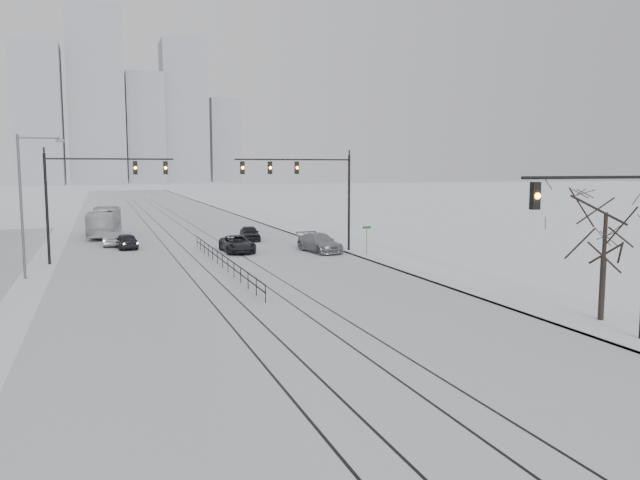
# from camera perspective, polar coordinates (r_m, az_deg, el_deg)

# --- Properties ---
(ground) EXTENTS (500.00, 500.00, 0.00)m
(ground) POSITION_cam_1_polar(r_m,az_deg,el_deg) (16.43, 11.73, -18.57)
(ground) COLOR white
(ground) RESTS_ON ground
(road) EXTENTS (22.00, 260.00, 0.02)m
(road) POSITION_cam_1_polar(r_m,az_deg,el_deg) (73.42, -13.19, 1.02)
(road) COLOR silver
(road) RESTS_ON ground
(sidewalk_east) EXTENTS (5.00, 260.00, 0.16)m
(sidewalk_east) POSITION_cam_1_polar(r_m,az_deg,el_deg) (76.04, -3.03, 1.43)
(sidewalk_east) COLOR white
(sidewalk_east) RESTS_ON ground
(curb) EXTENTS (0.10, 260.00, 0.12)m
(curb) POSITION_cam_1_polar(r_m,az_deg,el_deg) (75.39, -4.82, 1.36)
(curb) COLOR gray
(curb) RESTS_ON ground
(tram_rails) EXTENTS (5.30, 180.00, 0.01)m
(tram_rails) POSITION_cam_1_polar(r_m,az_deg,el_deg) (53.70, -10.86, -0.91)
(tram_rails) COLOR black
(tram_rails) RESTS_ON ground
(skyline) EXTENTS (96.00, 48.00, 72.00)m
(skyline) POSITION_cam_1_polar(r_m,az_deg,el_deg) (287.56, -17.09, 11.07)
(skyline) COLOR #9498A2
(skyline) RESTS_ON ground
(traffic_mast_near) EXTENTS (6.10, 0.37, 7.00)m
(traffic_mast_near) POSITION_cam_1_polar(r_m,az_deg,el_deg) (26.46, 25.40, 0.79)
(traffic_mast_near) COLOR black
(traffic_mast_near) RESTS_ON ground
(traffic_mast_ne) EXTENTS (9.60, 0.37, 8.00)m
(traffic_mast_ne) POSITION_cam_1_polar(r_m,az_deg,el_deg) (50.28, -0.87, 5.26)
(traffic_mast_ne) COLOR black
(traffic_mast_ne) RESTS_ON ground
(traffic_mast_nw) EXTENTS (9.10, 0.37, 8.00)m
(traffic_mast_nw) POSITION_cam_1_polar(r_m,az_deg,el_deg) (48.69, -20.28, 4.59)
(traffic_mast_nw) COLOR black
(traffic_mast_nw) RESTS_ON ground
(street_light_west) EXTENTS (2.73, 0.25, 9.00)m
(street_light_west) POSITION_cam_1_polar(r_m,az_deg,el_deg) (42.93, -25.29, 3.66)
(street_light_west) COLOR #595B60
(street_light_west) RESTS_ON ground
(bare_tree) EXTENTS (4.40, 4.40, 6.10)m
(bare_tree) POSITION_cam_1_polar(r_m,az_deg,el_deg) (30.29, 24.65, 1.35)
(bare_tree) COLOR black
(bare_tree) RESTS_ON ground
(median_fence) EXTENTS (0.06, 24.00, 1.00)m
(median_fence) POSITION_cam_1_polar(r_m,az_deg,el_deg) (43.85, -8.92, -1.89)
(median_fence) COLOR black
(median_fence) RESTS_ON ground
(street_sign) EXTENTS (0.70, 0.06, 2.40)m
(street_sign) POSITION_cam_1_polar(r_m,az_deg,el_deg) (49.08, 4.29, 0.35)
(street_sign) COLOR #595B60
(street_sign) RESTS_ON ground
(sedan_sb_inner) EXTENTS (2.16, 4.18, 1.36)m
(sedan_sb_inner) POSITION_cam_1_polar(r_m,az_deg,el_deg) (56.09, -17.31, -0.10)
(sedan_sb_inner) COLOR black
(sedan_sb_inner) RESTS_ON ground
(sedan_sb_outer) EXTENTS (1.48, 3.93, 1.28)m
(sedan_sb_outer) POSITION_cam_1_polar(r_m,az_deg,el_deg) (58.51, -18.55, 0.09)
(sedan_sb_outer) COLOR gray
(sedan_sb_outer) RESTS_ON ground
(sedan_nb_front) EXTENTS (2.37, 5.03, 1.39)m
(sedan_nb_front) POSITION_cam_1_polar(r_m,az_deg,el_deg) (51.74, -7.57, -0.38)
(sedan_nb_front) COLOR black
(sedan_nb_front) RESTS_ON ground
(sedan_nb_right) EXTENTS (2.93, 5.57, 1.54)m
(sedan_nb_right) POSITION_cam_1_polar(r_m,az_deg,el_deg) (51.48, -0.04, -0.27)
(sedan_nb_right) COLOR gray
(sedan_nb_right) RESTS_ON ground
(sedan_nb_far) EXTENTS (2.02, 4.27, 1.41)m
(sedan_nb_far) POSITION_cam_1_polar(r_m,az_deg,el_deg) (60.04, -6.44, 0.61)
(sedan_nb_far) COLOR black
(sedan_nb_far) RESTS_ON ground
(box_truck) EXTENTS (3.51, 10.60, 2.90)m
(box_truck) POSITION_cam_1_polar(r_m,az_deg,el_deg) (66.76, -19.09, 1.53)
(box_truck) COLOR #B9BCBE
(box_truck) RESTS_ON ground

